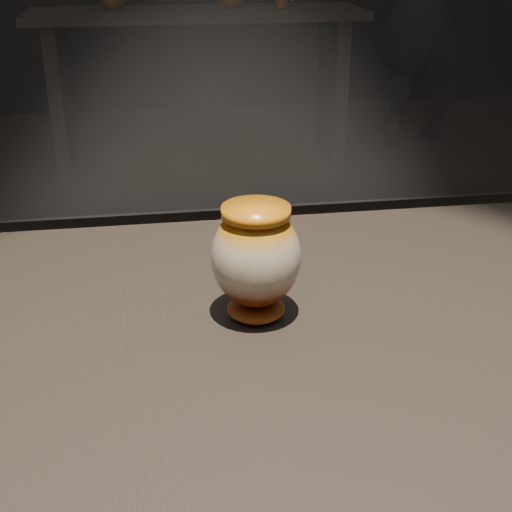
% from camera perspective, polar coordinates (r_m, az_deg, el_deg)
% --- Properties ---
extents(main_vase, '(0.12, 0.12, 0.15)m').
position_cam_1_polar(main_vase, '(0.91, 0.00, -0.16)').
color(main_vase, '#632108').
rests_on(main_vase, display_plinth).
extents(back_shelf, '(2.00, 0.60, 0.90)m').
position_cam_1_polar(back_shelf, '(4.54, -4.65, 15.77)').
color(back_shelf, black).
rests_on(back_shelf, ground).
extents(visitor, '(0.73, 0.55, 1.79)m').
position_cam_1_polar(visitor, '(4.97, 13.13, 19.08)').
color(visitor, black).
rests_on(visitor, ground).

